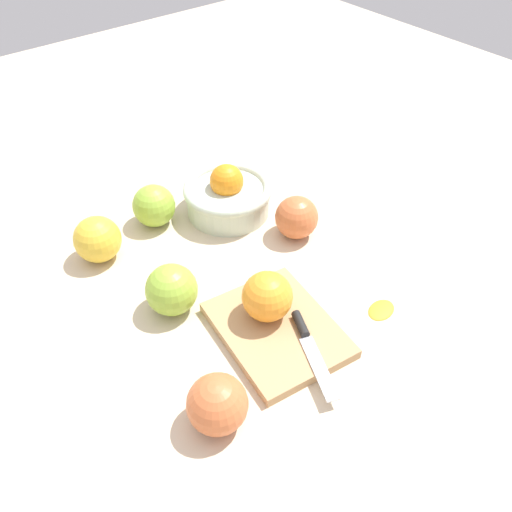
{
  "coord_description": "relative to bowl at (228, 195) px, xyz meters",
  "views": [
    {
      "loc": [
        0.51,
        -0.36,
        0.63
      ],
      "look_at": [
        0.01,
        0.04,
        0.04
      ],
      "focal_mm": 37.0,
      "sensor_mm": 36.0,
      "label": 1
    }
  ],
  "objects": [
    {
      "name": "apple_front_left",
      "position": [
        -0.03,
        -0.25,
        0.0
      ],
      "size": [
        0.08,
        0.08,
        0.08
      ],
      "primitive_type": "sphere",
      "color": "gold",
      "rests_on": "ground_plane"
    },
    {
      "name": "bowl",
      "position": [
        0.0,
        0.0,
        0.0
      ],
      "size": [
        0.17,
        0.17,
        0.1
      ],
      "color": "beige",
      "rests_on": "ground_plane"
    },
    {
      "name": "apple_front_center",
      "position": [
        0.15,
        -0.22,
        0.0
      ],
      "size": [
        0.08,
        0.08,
        0.08
      ],
      "primitive_type": "sphere",
      "color": "#8EB738",
      "rests_on": "ground_plane"
    },
    {
      "name": "apple_back_center",
      "position": [
        0.13,
        0.06,
        0.0
      ],
      "size": [
        0.08,
        0.08,
        0.08
      ],
      "primitive_type": "sphere",
      "color": "#CC6638",
      "rests_on": "ground_plane"
    },
    {
      "name": "knife",
      "position": [
        0.34,
        -0.11,
        -0.02
      ],
      "size": [
        0.15,
        0.08,
        0.01
      ],
      "color": "silver",
      "rests_on": "cutting_board"
    },
    {
      "name": "ground_plane",
      "position": [
        0.16,
        -0.11,
        -0.04
      ],
      "size": [
        2.4,
        2.4,
        0.0
      ],
      "primitive_type": "plane",
      "color": "beige"
    },
    {
      "name": "apple_front_right",
      "position": [
        0.35,
        -0.28,
        0.0
      ],
      "size": [
        0.08,
        0.08,
        0.08
      ],
      "primitive_type": "sphere",
      "color": "#CC6638",
      "rests_on": "ground_plane"
    },
    {
      "name": "orange_on_board",
      "position": [
        0.26,
        -0.12,
        0.02
      ],
      "size": [
        0.08,
        0.08,
        0.08
      ],
      "primitive_type": "sphere",
      "color": "orange",
      "rests_on": "cutting_board"
    },
    {
      "name": "cutting_board",
      "position": [
        0.29,
        -0.12,
        -0.03
      ],
      "size": [
        0.22,
        0.19,
        0.02
      ],
      "primitive_type": "cube",
      "rotation": [
        0.0,
        0.0,
        -0.14
      ],
      "color": "tan",
      "rests_on": "ground_plane"
    },
    {
      "name": "citrus_peel",
      "position": [
        0.36,
        0.04,
        -0.03
      ],
      "size": [
        0.04,
        0.06,
        0.01
      ],
      "primitive_type": "ellipsoid",
      "rotation": [
        0.0,
        0.0,
        1.73
      ],
      "color": "orange",
      "rests_on": "ground_plane"
    },
    {
      "name": "apple_mid_left",
      "position": [
        -0.06,
        -0.13,
        0.0
      ],
      "size": [
        0.08,
        0.08,
        0.08
      ],
      "primitive_type": "sphere",
      "color": "#8EB738",
      "rests_on": "ground_plane"
    }
  ]
}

